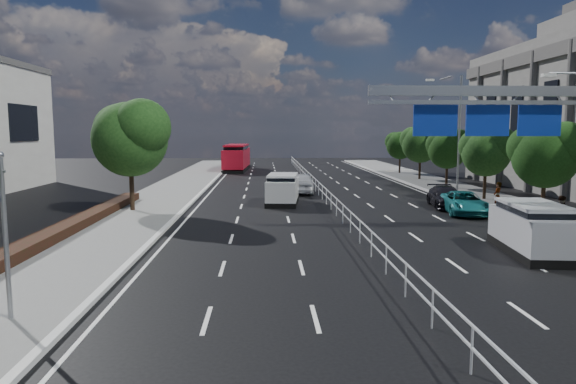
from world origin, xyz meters
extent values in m
plane|color=black|center=(0.00, 0.00, 0.00)|extent=(160.00, 160.00, 0.00)
cube|color=silver|center=(-9.00, 0.00, 0.07)|extent=(0.25, 140.00, 0.15)
cube|color=silver|center=(0.00, 22.50, 1.00)|extent=(0.05, 85.00, 0.05)
cube|color=silver|center=(0.00, 22.50, 0.55)|extent=(0.05, 85.00, 0.05)
cylinder|color=gray|center=(-10.50, 0.00, 2.10)|extent=(0.12, 0.12, 4.20)
sphere|color=gray|center=(-10.50, 0.00, 4.25)|extent=(0.18, 0.18, 0.18)
cube|color=gray|center=(5.60, 10.00, 6.60)|extent=(10.20, 0.25, 0.45)
cube|color=gray|center=(5.60, 10.00, 6.10)|extent=(10.20, 0.18, 0.18)
cylinder|color=gray|center=(9.60, 10.00, 7.40)|extent=(2.00, 0.10, 0.10)
cube|color=silver|center=(8.60, 10.00, 7.30)|extent=(0.60, 0.25, 0.15)
cube|color=navy|center=(8.40, 10.18, 5.30)|extent=(2.00, 0.08, 1.40)
cube|color=white|center=(8.40, 10.23, 5.30)|extent=(1.80, 0.02, 1.20)
cube|color=navy|center=(6.00, 10.18, 5.30)|extent=(2.00, 0.08, 1.40)
cube|color=white|center=(6.00, 10.23, 5.30)|extent=(1.80, 0.02, 1.20)
cube|color=navy|center=(3.60, 10.18, 5.30)|extent=(2.00, 0.08, 1.40)
cube|color=white|center=(3.60, 10.23, 5.30)|extent=(1.80, 0.02, 1.20)
cylinder|color=gray|center=(10.80, 26.00, 4.50)|extent=(0.16, 0.16, 9.00)
cylinder|color=gray|center=(9.60, 26.00, 8.80)|extent=(0.10, 2.40, 0.10)
cube|color=silver|center=(8.40, 26.00, 8.65)|extent=(0.60, 0.25, 0.15)
cube|color=#4C4947|center=(16.90, 22.00, 10.60)|extent=(0.40, 36.00, 1.00)
cylinder|color=black|center=(-12.00, 18.00, 1.75)|extent=(0.28, 0.28, 3.50)
sphere|color=#153611|center=(-12.00, 18.00, 4.34)|extent=(4.40, 4.40, 4.40)
sphere|color=#153611|center=(-11.12, 17.34, 5.04)|extent=(3.30, 3.30, 3.30)
sphere|color=#153611|center=(-12.77, 18.66, 4.90)|extent=(3.08, 3.08, 3.08)
cylinder|color=black|center=(11.20, 14.50, 1.40)|extent=(0.22, 0.22, 2.80)
sphere|color=black|center=(11.20, 14.50, 3.47)|extent=(3.50, 3.50, 3.50)
sphere|color=black|center=(11.90, 13.97, 4.03)|extent=(2.62, 2.62, 2.62)
sphere|color=black|center=(10.59, 15.03, 3.92)|extent=(2.45, 2.45, 2.45)
cylinder|color=black|center=(11.20, 22.00, 1.35)|extent=(0.22, 0.22, 2.70)
sphere|color=#153611|center=(11.20, 22.00, 3.35)|extent=(3.30, 3.30, 3.30)
sphere|color=#153611|center=(11.86, 21.50, 3.89)|extent=(2.48, 2.48, 2.47)
sphere|color=#153611|center=(10.62, 22.50, 3.78)|extent=(2.31, 2.31, 2.31)
cylinder|color=black|center=(11.20, 29.50, 1.32)|extent=(0.21, 0.21, 2.65)
sphere|color=black|center=(11.20, 29.50, 3.29)|extent=(3.20, 3.20, 3.20)
sphere|color=black|center=(11.84, 29.02, 3.82)|extent=(2.40, 2.40, 2.40)
sphere|color=black|center=(10.64, 29.98, 3.71)|extent=(2.24, 2.24, 2.24)
cylinder|color=black|center=(11.20, 37.00, 1.43)|extent=(0.23, 0.23, 2.85)
sphere|color=#153611|center=(11.20, 37.00, 3.53)|extent=(3.60, 3.60, 3.60)
sphere|color=#153611|center=(11.92, 36.46, 4.10)|extent=(2.70, 2.70, 2.70)
sphere|color=#153611|center=(10.57, 37.54, 3.99)|extent=(2.52, 2.52, 2.52)
cylinder|color=black|center=(11.20, 44.50, 1.30)|extent=(0.21, 0.21, 2.60)
sphere|color=black|center=(11.20, 44.50, 3.22)|extent=(3.10, 3.10, 3.10)
sphere|color=black|center=(11.82, 44.03, 3.74)|extent=(2.32, 2.33, 2.32)
sphere|color=black|center=(10.66, 44.97, 3.64)|extent=(2.17, 2.17, 2.17)
cube|color=black|center=(-2.88, 21.14, 0.16)|extent=(2.45, 4.75, 0.33)
cube|color=silver|center=(-2.88, 21.14, 0.95)|extent=(2.40, 4.66, 1.35)
cube|color=black|center=(-2.88, 21.14, 1.63)|extent=(2.11, 3.40, 0.60)
cube|color=silver|center=(-2.88, 21.14, 1.93)|extent=(2.22, 3.67, 0.12)
cylinder|color=black|center=(-3.85, 19.76, 0.34)|extent=(0.35, 0.70, 0.67)
cylinder|color=black|center=(-2.23, 19.58, 0.34)|extent=(0.35, 0.70, 0.67)
cylinder|color=black|center=(-3.53, 22.70, 0.34)|extent=(0.35, 0.70, 0.67)
cylinder|color=black|center=(-1.92, 22.52, 0.34)|extent=(0.35, 0.70, 0.67)
cube|color=black|center=(-7.50, 50.73, 0.16)|extent=(3.03, 10.79, 0.32)
cube|color=maroon|center=(-7.50, 50.73, 1.53)|extent=(2.97, 10.58, 2.17)
cube|color=black|center=(-7.50, 50.73, 2.62)|extent=(2.64, 7.64, 0.96)
cube|color=maroon|center=(-7.50, 50.73, 3.10)|extent=(2.77, 8.27, 0.19)
cylinder|color=black|center=(-8.70, 47.32, 0.33)|extent=(0.31, 0.67, 0.66)
cylinder|color=black|center=(-6.61, 47.23, 0.33)|extent=(0.31, 0.67, 0.66)
cylinder|color=black|center=(-8.39, 54.23, 0.33)|extent=(0.31, 0.67, 0.66)
cylinder|color=black|center=(-6.30, 54.14, 0.33)|extent=(0.31, 0.67, 0.66)
imported|color=#BABDC3|center=(-1.24, 26.94, 0.82)|extent=(2.30, 4.95, 1.64)
imported|color=black|center=(-7.89, 59.88, 0.86)|extent=(1.96, 5.27, 1.72)
cube|color=black|center=(6.50, 6.66, 0.17)|extent=(2.60, 5.05, 0.33)
cube|color=#AFB0B7|center=(6.50, 6.66, 0.97)|extent=(2.55, 4.95, 1.37)
cube|color=black|center=(6.50, 6.66, 1.65)|extent=(2.23, 3.61, 0.60)
cube|color=#AFB0B7|center=(6.50, 6.66, 1.95)|extent=(2.35, 3.90, 0.12)
cylinder|color=black|center=(5.48, 5.20, 0.34)|extent=(0.37, 0.71, 0.68)
cylinder|color=black|center=(7.16, 5.01, 0.34)|extent=(0.37, 0.71, 0.68)
cylinder|color=black|center=(5.84, 8.31, 0.34)|extent=(0.37, 0.71, 0.68)
cylinder|color=black|center=(7.52, 8.12, 0.34)|extent=(0.37, 0.71, 0.68)
imported|color=#1A7478|center=(7.60, 16.51, 0.65)|extent=(2.75, 4.91, 1.30)
imported|color=black|center=(7.45, 19.14, 0.66)|extent=(2.43, 4.74, 1.32)
imported|color=gray|center=(9.60, 16.54, 1.00)|extent=(0.74, 0.74, 1.73)
imported|color=gray|center=(9.94, 10.67, 0.97)|extent=(1.02, 0.97, 1.65)
camera|label=1|loc=(-4.10, -12.75, 4.82)|focal=32.00mm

